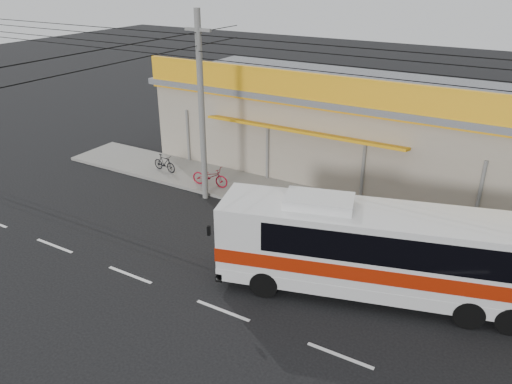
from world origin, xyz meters
TOP-DOWN VIEW (x-y plane):
  - ground at (0.00, 0.00)m, footprint 120.00×120.00m
  - sidewalk at (0.00, 6.00)m, footprint 30.00×3.20m
  - lane_markings at (0.00, -2.50)m, footprint 50.00×0.12m
  - storefront_building at (-0.01, 11.54)m, footprint 22.60×9.20m
  - coach_bus at (4.29, 0.97)m, footprint 11.18×5.27m
  - motorbike_red at (-5.89, 5.18)m, footprint 1.97×0.92m
  - motorbike_dark at (-9.08, 5.54)m, footprint 1.54×0.57m
  - utility_pole at (-5.49, 4.20)m, footprint 34.00×14.00m

SIDE VIEW (x-z plane):
  - ground at x=0.00m, z-range 0.00..0.00m
  - lane_markings at x=0.00m, z-range -0.01..0.01m
  - sidewalk at x=0.00m, z-range 0.00..0.15m
  - motorbike_dark at x=-9.08m, z-range 0.15..1.05m
  - motorbike_red at x=-5.89m, z-range 0.15..1.15m
  - coach_bus at x=4.29m, z-range 0.12..3.50m
  - storefront_building at x=-0.01m, z-range -0.55..5.15m
  - utility_pole at x=-5.49m, z-range 2.77..11.29m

